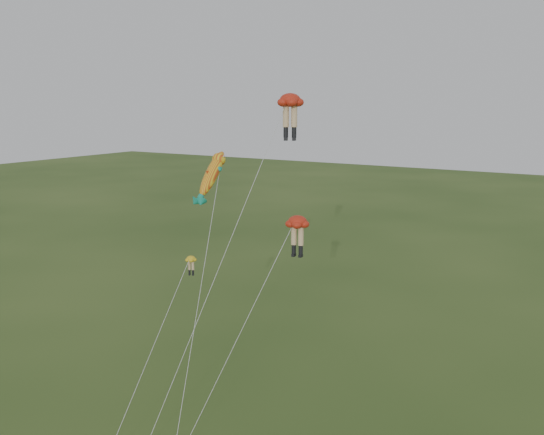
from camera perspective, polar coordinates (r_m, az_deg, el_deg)
The scene contains 4 objects.
legs_kite_red_high at distance 37.55m, azimuth 1.58°, elevation 10.35°, with size 4.77×11.29×19.97m.
legs_kite_red_mid at distance 35.03m, azimuth 2.25°, elevation -1.00°, with size 4.46×7.67×13.01m.
legs_kite_yellow at distance 40.22m, azimuth -8.20°, elevation -5.32°, with size 2.63×10.88×9.38m.
fish_kite at distance 37.86m, azimuth -5.68°, elevation 4.00°, with size 3.33×9.21×16.64m.
Camera 1 is at (21.57, -24.26, 19.52)m, focal length 40.00 mm.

